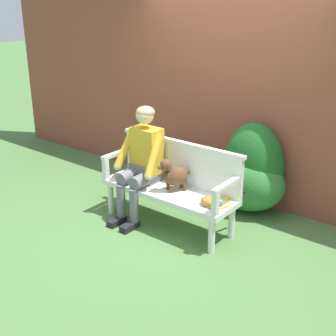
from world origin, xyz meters
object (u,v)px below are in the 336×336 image
object	(u,v)px
person_seated	(142,159)
tennis_racket	(218,202)
garden_bench	(168,194)
baseball_glove	(210,201)
dog_on_bench	(174,175)

from	to	relation	value
person_seated	tennis_racket	size ratio (longest dim) A/B	2.25
garden_bench	tennis_racket	distance (m)	0.63
garden_bench	baseball_glove	world-z (taller)	baseball_glove
dog_on_bench	baseball_glove	bearing A→B (deg)	-7.17
person_seated	baseball_glove	distance (m)	0.98
garden_bench	dog_on_bench	bearing A→B (deg)	8.94
person_seated	baseball_glove	size ratio (longest dim) A/B	5.96
dog_on_bench	tennis_racket	world-z (taller)	dog_on_bench
dog_on_bench	baseball_glove	distance (m)	0.55
dog_on_bench	tennis_racket	bearing A→B (deg)	4.55
dog_on_bench	garden_bench	bearing A→B (deg)	-171.06
person_seated	baseball_glove	bearing A→B (deg)	-2.54
garden_bench	person_seated	distance (m)	0.49
garden_bench	dog_on_bench	world-z (taller)	dog_on_bench
dog_on_bench	tennis_racket	size ratio (longest dim) A/B	0.64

